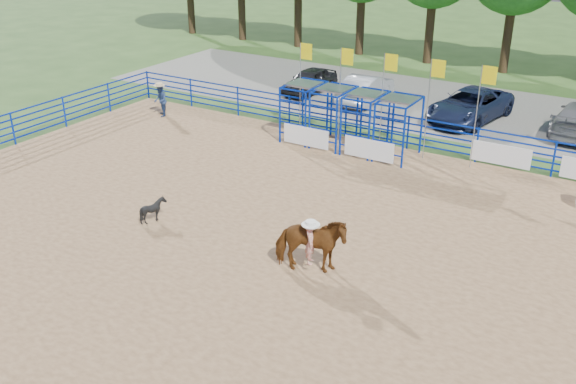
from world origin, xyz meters
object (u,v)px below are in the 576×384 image
at_px(car_a, 310,81).
at_px(car_c, 470,105).
at_px(car_b, 365,88).
at_px(spectator_cowboy, 160,100).
at_px(calf, 153,210).
at_px(horse_and_rider, 310,243).

relative_size(car_a, car_c, 0.73).
bearing_deg(car_b, spectator_cowboy, 42.75).
bearing_deg(car_b, calf, 87.93).
bearing_deg(car_a, car_b, 3.37).
bearing_deg(horse_and_rider, car_a, 119.76).
distance_m(calf, car_a, 16.91).
relative_size(car_b, car_c, 0.83).
relative_size(calf, car_c, 0.16).
relative_size(spectator_cowboy, car_c, 0.30).
xyz_separation_m(car_a, car_b, (3.46, -0.07, 0.07)).
xyz_separation_m(calf, car_b, (0.04, 16.49, 0.31)).
relative_size(calf, car_a, 0.22).
xyz_separation_m(calf, car_c, (5.72, 16.30, 0.32)).
xyz_separation_m(spectator_cowboy, car_c, (13.33, 7.38, -0.09)).
bearing_deg(car_c, spectator_cowboy, -141.20).
xyz_separation_m(horse_and_rider, spectator_cowboy, (-13.67, 8.97, -0.10)).
height_order(horse_and_rider, car_a, horse_and_rider).
relative_size(spectator_cowboy, car_a, 0.42).
bearing_deg(car_b, car_a, -3.03).
xyz_separation_m(spectator_cowboy, car_b, (7.65, 7.57, -0.10)).
distance_m(car_a, car_c, 9.15).
bearing_deg(calf, car_a, -11.50).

